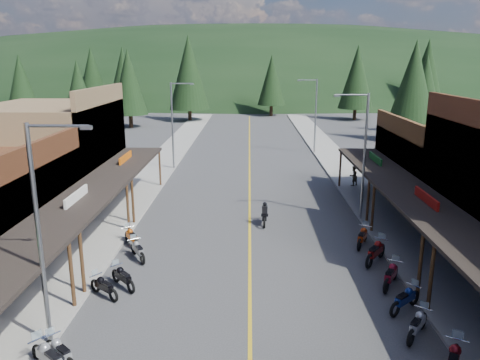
# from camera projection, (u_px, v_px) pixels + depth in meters

# --- Properties ---
(ground) EXTENTS (220.00, 220.00, 0.00)m
(ground) POSITION_uv_depth(u_px,v_px,m) (250.00, 274.00, 22.37)
(ground) COLOR #38383A
(ground) RESTS_ON ground
(centerline) EXTENTS (0.15, 90.00, 0.01)m
(centerline) POSITION_uv_depth(u_px,v_px,m) (250.00, 175.00, 41.74)
(centerline) COLOR gold
(centerline) RESTS_ON ground
(sidewalk_west) EXTENTS (3.40, 94.00, 0.15)m
(sidewalk_west) POSITION_uv_depth(u_px,v_px,m) (153.00, 173.00, 41.89)
(sidewalk_west) COLOR gray
(sidewalk_west) RESTS_ON ground
(sidewalk_east) EXTENTS (3.40, 94.00, 0.15)m
(sidewalk_east) POSITION_uv_depth(u_px,v_px,m) (347.00, 174.00, 41.56)
(sidewalk_east) COLOR gray
(sidewalk_east) RESTS_ON ground
(shop_west_3) EXTENTS (10.90, 10.20, 8.20)m
(shop_west_3) POSITION_uv_depth(u_px,v_px,m) (53.00, 154.00, 32.70)
(shop_west_3) COLOR brown
(shop_west_3) RESTS_ON ground
(shop_east_3) EXTENTS (10.90, 10.20, 6.20)m
(shop_east_3) POSITION_uv_depth(u_px,v_px,m) (448.00, 170.00, 32.43)
(shop_east_3) COLOR #4C2D16
(shop_east_3) RESTS_ON ground
(streetlight_0) EXTENTS (2.16, 0.18, 8.00)m
(streetlight_0) POSITION_uv_depth(u_px,v_px,m) (42.00, 229.00, 15.58)
(streetlight_0) COLOR gray
(streetlight_0) RESTS_ON ground
(streetlight_1) EXTENTS (2.16, 0.18, 8.00)m
(streetlight_1) POSITION_uv_depth(u_px,v_px,m) (174.00, 122.00, 42.70)
(streetlight_1) COLOR gray
(streetlight_1) RESTS_ON ground
(streetlight_2) EXTENTS (2.16, 0.18, 8.00)m
(streetlight_2) POSITION_uv_depth(u_px,v_px,m) (362.00, 151.00, 28.89)
(streetlight_2) COLOR gray
(streetlight_2) RESTS_ON ground
(streetlight_3) EXTENTS (2.16, 0.18, 8.00)m
(streetlight_3) POSITION_uv_depth(u_px,v_px,m) (314.00, 113.00, 50.19)
(streetlight_3) COLOR gray
(streetlight_3) RESTS_ON ground
(ridge_hill) EXTENTS (310.00, 140.00, 60.00)m
(ridge_hill) POSITION_uv_depth(u_px,v_px,m) (249.00, 92.00, 153.13)
(ridge_hill) COLOR black
(ridge_hill) RESTS_ON ground
(pine_0) EXTENTS (5.04, 5.04, 11.00)m
(pine_0) POSITION_uv_depth(u_px,v_px,m) (21.00, 81.00, 81.56)
(pine_0) COLOR black
(pine_0) RESTS_ON ground
(pine_1) EXTENTS (5.88, 5.88, 12.50)m
(pine_1) POSITION_uv_depth(u_px,v_px,m) (123.00, 75.00, 88.82)
(pine_1) COLOR black
(pine_1) RESTS_ON ground
(pine_2) EXTENTS (6.72, 6.72, 14.00)m
(pine_2) POSITION_uv_depth(u_px,v_px,m) (189.00, 72.00, 76.75)
(pine_2) COLOR black
(pine_2) RESTS_ON ground
(pine_3) EXTENTS (5.04, 5.04, 11.00)m
(pine_3) POSITION_uv_depth(u_px,v_px,m) (272.00, 80.00, 84.62)
(pine_3) COLOR black
(pine_3) RESTS_ON ground
(pine_4) EXTENTS (5.88, 5.88, 12.50)m
(pine_4) POSITION_uv_depth(u_px,v_px,m) (357.00, 77.00, 78.36)
(pine_4) COLOR black
(pine_4) RESTS_ON ground
(pine_5) EXTENTS (6.72, 6.72, 14.00)m
(pine_5) POSITION_uv_depth(u_px,v_px,m) (427.00, 71.00, 89.49)
(pine_5) COLOR black
(pine_5) RESTS_ON ground
(pine_7) EXTENTS (5.88, 5.88, 12.50)m
(pine_7) POSITION_uv_depth(u_px,v_px,m) (92.00, 74.00, 94.78)
(pine_7) COLOR black
(pine_7) RESTS_ON ground
(pine_8) EXTENTS (4.48, 4.48, 10.00)m
(pine_8) POSITION_uv_depth(u_px,v_px,m) (79.00, 92.00, 60.04)
(pine_8) COLOR black
(pine_8) RESTS_ON ground
(pine_9) EXTENTS (4.93, 4.93, 10.80)m
(pine_9) POSITION_uv_depth(u_px,v_px,m) (425.00, 87.00, 63.93)
(pine_9) COLOR black
(pine_9) RESTS_ON ground
(pine_10) EXTENTS (5.38, 5.38, 11.60)m
(pine_10) POSITION_uv_depth(u_px,v_px,m) (129.00, 82.00, 69.45)
(pine_10) COLOR black
(pine_10) RESTS_ON ground
(pine_11) EXTENTS (5.82, 5.82, 12.40)m
(pine_11) POSITION_uv_depth(u_px,v_px,m) (413.00, 83.00, 57.02)
(pine_11) COLOR black
(pine_11) RESTS_ON ground
(bike_west_4) EXTENTS (2.12, 1.93, 1.23)m
(bike_west_4) POSITION_uv_depth(u_px,v_px,m) (49.00, 357.00, 15.08)
(bike_west_4) COLOR gray
(bike_west_4) RESTS_ON ground
(bike_west_5) EXTENTS (1.90, 1.81, 1.13)m
(bike_west_5) POSITION_uv_depth(u_px,v_px,m) (60.00, 351.00, 15.46)
(bike_west_5) COLOR #98999D
(bike_west_5) RESTS_ON ground
(bike_west_6) EXTENTS (1.84, 1.66, 1.07)m
(bike_west_6) POSITION_uv_depth(u_px,v_px,m) (104.00, 286.00, 20.03)
(bike_west_6) COLOR black
(bike_west_6) RESTS_ON ground
(bike_west_7) EXTENTS (1.81, 1.88, 1.12)m
(bike_west_7) POSITION_uv_depth(u_px,v_px,m) (123.00, 276.00, 20.85)
(bike_west_7) COLOR black
(bike_west_7) RESTS_ON ground
(bike_west_8) EXTENTS (1.57, 2.03, 1.13)m
(bike_west_8) POSITION_uv_depth(u_px,v_px,m) (138.00, 249.00, 23.84)
(bike_west_8) COLOR gray
(bike_west_8) RESTS_ON ground
(bike_west_9) EXTENTS (1.64, 1.98, 1.12)m
(bike_west_9) POSITION_uv_depth(u_px,v_px,m) (132.00, 236.00, 25.58)
(bike_west_9) COLOR #BE500D
(bike_west_9) RESTS_ON ground
(bike_east_5) EXTENTS (1.71, 2.00, 1.14)m
(bike_east_5) POSITION_uv_depth(u_px,v_px,m) (418.00, 323.00, 17.09)
(bike_east_5) COLOR #B0AFB5
(bike_east_5) RESTS_ON ground
(bike_east_6) EXTENTS (1.97, 1.85, 1.16)m
(bike_east_6) POSITION_uv_depth(u_px,v_px,m) (405.00, 298.00, 18.89)
(bike_east_6) COLOR navy
(bike_east_6) RESTS_ON ground
(bike_east_7) EXTENTS (1.71, 2.22, 1.23)m
(bike_east_7) POSITION_uv_depth(u_px,v_px,m) (391.00, 274.00, 20.95)
(bike_east_7) COLOR maroon
(bike_east_7) RESTS_ON ground
(bike_east_8) EXTENTS (1.97, 2.34, 1.33)m
(bike_east_8) POSITION_uv_depth(u_px,v_px,m) (376.00, 251.00, 23.39)
(bike_east_8) COLOR maroon
(bike_east_8) RESTS_ON ground
(bike_east_9) EXTENTS (1.53, 2.21, 1.21)m
(bike_east_9) POSITION_uv_depth(u_px,v_px,m) (363.00, 236.00, 25.53)
(bike_east_9) COLOR #BF360D
(bike_east_9) RESTS_ON ground
(rider_on_bike) EXTENTS (0.75, 2.01, 1.51)m
(rider_on_bike) POSITION_uv_depth(u_px,v_px,m) (265.00, 215.00, 28.97)
(rider_on_bike) COLOR black
(rider_on_bike) RESTS_ON ground
(pedestrian_east_b) EXTENTS (0.89, 0.80, 1.60)m
(pedestrian_east_b) POSITION_uv_depth(u_px,v_px,m) (353.00, 176.00, 37.41)
(pedestrian_east_b) COLOR #4C4130
(pedestrian_east_b) RESTS_ON sidewalk_east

